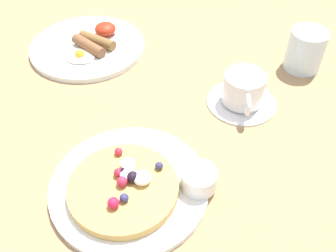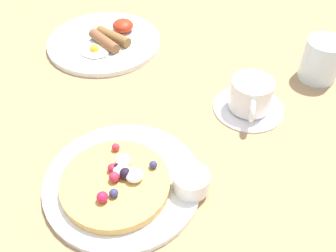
{
  "view_description": "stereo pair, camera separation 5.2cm",
  "coord_description": "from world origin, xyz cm",
  "px_view_note": "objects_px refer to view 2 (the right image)",
  "views": [
    {
      "loc": [
        14.49,
        -42.73,
        48.97
      ],
      "look_at": [
        2.28,
        0.9,
        4.0
      ],
      "focal_mm": 41.0,
      "sensor_mm": 36.0,
      "label": 1
    },
    {
      "loc": [
        19.44,
        -41.03,
        48.97
      ],
      "look_at": [
        2.28,
        0.9,
        4.0
      ],
      "focal_mm": 41.0,
      "sensor_mm": 36.0,
      "label": 2
    }
  ],
  "objects_px": {
    "pancake_plate": "(123,182)",
    "coffee_saucer": "(248,107)",
    "coffee_cup": "(251,94)",
    "breakfast_plate": "(104,42)",
    "water_glass": "(321,60)",
    "syrup_ramekin": "(191,181)"
  },
  "relations": [
    {
      "from": "pancake_plate",
      "to": "breakfast_plate",
      "type": "relative_size",
      "value": 0.96
    },
    {
      "from": "pancake_plate",
      "to": "coffee_saucer",
      "type": "relative_size",
      "value": 1.86
    },
    {
      "from": "pancake_plate",
      "to": "coffee_saucer",
      "type": "xyz_separation_m",
      "value": [
        0.14,
        0.25,
        -0.0
      ]
    },
    {
      "from": "breakfast_plate",
      "to": "water_glass",
      "type": "distance_m",
      "value": 0.47
    },
    {
      "from": "syrup_ramekin",
      "to": "coffee_cup",
      "type": "height_order",
      "value": "coffee_cup"
    },
    {
      "from": "pancake_plate",
      "to": "coffee_saucer",
      "type": "distance_m",
      "value": 0.28
    },
    {
      "from": "pancake_plate",
      "to": "breakfast_plate",
      "type": "xyz_separation_m",
      "value": [
        -0.22,
        0.34,
        0.0
      ]
    },
    {
      "from": "pancake_plate",
      "to": "water_glass",
      "type": "distance_m",
      "value": 0.47
    },
    {
      "from": "coffee_saucer",
      "to": "coffee_cup",
      "type": "xyz_separation_m",
      "value": [
        0.0,
        -0.0,
        0.03
      ]
    },
    {
      "from": "pancake_plate",
      "to": "water_glass",
      "type": "xyz_separation_m",
      "value": [
        0.25,
        0.4,
        0.04
      ]
    },
    {
      "from": "breakfast_plate",
      "to": "syrup_ramekin",
      "type": "bearing_deg",
      "value": -44.0
    },
    {
      "from": "coffee_saucer",
      "to": "water_glass",
      "type": "height_order",
      "value": "water_glass"
    },
    {
      "from": "coffee_saucer",
      "to": "water_glass",
      "type": "relative_size",
      "value": 1.54
    },
    {
      "from": "water_glass",
      "to": "syrup_ramekin",
      "type": "bearing_deg",
      "value": -111.01
    },
    {
      "from": "pancake_plate",
      "to": "coffee_saucer",
      "type": "height_order",
      "value": "pancake_plate"
    },
    {
      "from": "coffee_cup",
      "to": "water_glass",
      "type": "distance_m",
      "value": 0.19
    },
    {
      "from": "coffee_saucer",
      "to": "coffee_cup",
      "type": "bearing_deg",
      "value": -75.54
    },
    {
      "from": "breakfast_plate",
      "to": "coffee_saucer",
      "type": "bearing_deg",
      "value": -14.3
    },
    {
      "from": "breakfast_plate",
      "to": "water_glass",
      "type": "xyz_separation_m",
      "value": [
        0.47,
        0.06,
        0.04
      ]
    },
    {
      "from": "pancake_plate",
      "to": "syrup_ramekin",
      "type": "xyz_separation_m",
      "value": [
        0.1,
        0.03,
        0.02
      ]
    },
    {
      "from": "pancake_plate",
      "to": "coffee_cup",
      "type": "xyz_separation_m",
      "value": [
        0.14,
        0.25,
        0.03
      ]
    },
    {
      "from": "pancake_plate",
      "to": "coffee_cup",
      "type": "bearing_deg",
      "value": 60.47
    }
  ]
}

